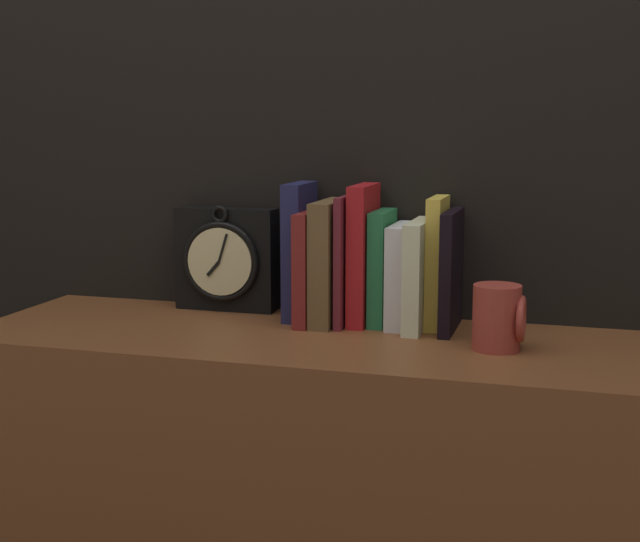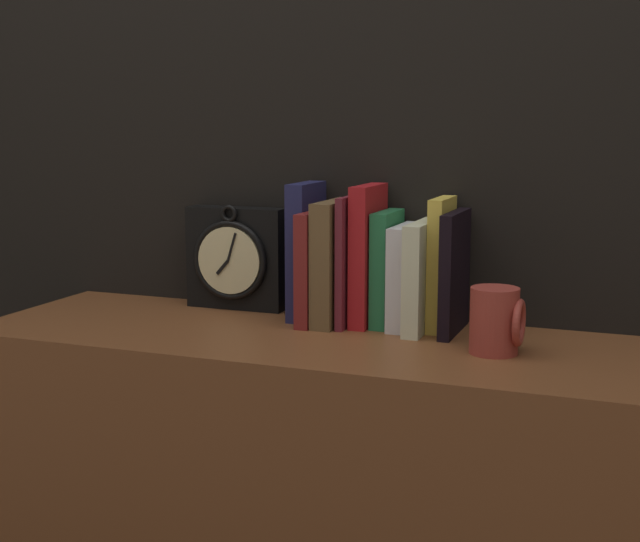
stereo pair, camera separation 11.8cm
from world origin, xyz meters
The scene contains 13 objects.
wall_back centered at (0.00, 0.22, 1.30)m, with size 6.00×0.05×2.60m.
clock centered at (-0.23, 0.15, 0.93)m, with size 0.19×0.07×0.20m.
book_slot0_navy centered at (-0.08, 0.13, 0.96)m, with size 0.03×0.12×0.25m.
book_slot1_maroon centered at (-0.05, 0.11, 0.94)m, with size 0.02×0.16×0.20m.
book_slot2_brown centered at (-0.01, 0.11, 0.95)m, with size 0.04×0.16×0.22m.
book_slot3_maroon centered at (0.02, 0.11, 0.95)m, with size 0.01×0.15×0.23m.
book_slot4_red centered at (0.04, 0.12, 0.96)m, with size 0.03×0.13×0.25m.
book_slot5_green centered at (0.08, 0.13, 0.94)m, with size 0.03×0.12×0.20m.
book_slot6_white centered at (0.11, 0.12, 0.93)m, with size 0.03×0.13×0.18m.
book_slot7_cream centered at (0.15, 0.11, 0.93)m, with size 0.03×0.16×0.19m.
book_slot8_yellow centered at (0.17, 0.13, 0.95)m, with size 0.02×0.11×0.23m.
book_slot9_black centered at (0.20, 0.11, 0.94)m, with size 0.02×0.15×0.21m.
mug centered at (0.30, -0.01, 0.89)m, with size 0.08×0.08×0.10m.
Camera 1 is at (0.41, -1.40, 1.20)m, focal length 50.00 mm.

